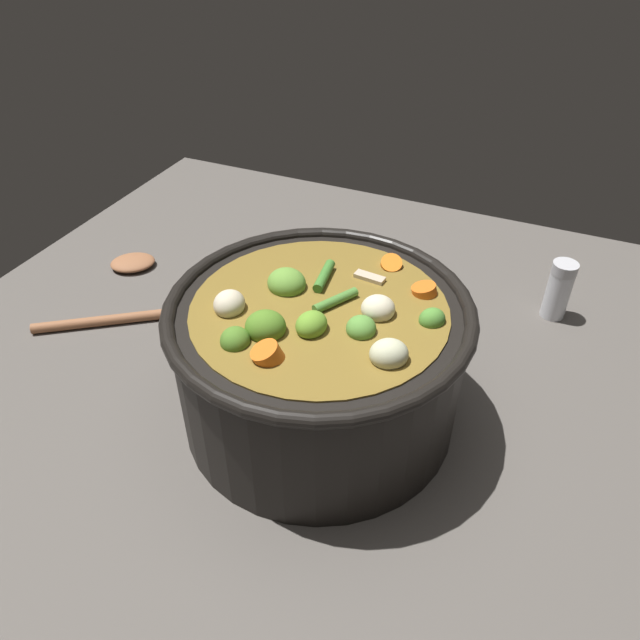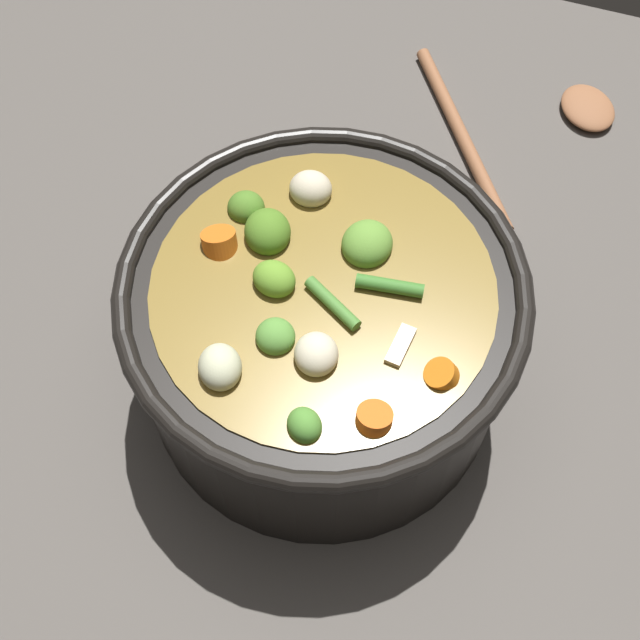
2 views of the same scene
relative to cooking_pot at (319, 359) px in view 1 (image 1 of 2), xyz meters
name	(u,v)px [view 1 (image 1 of 2)]	position (x,y,z in m)	size (l,w,h in m)	color
ground_plane	(319,412)	(0.00, 0.00, -0.08)	(1.10, 1.10, 0.00)	#514C47
cooking_pot	(319,359)	(0.00, 0.00, 0.00)	(0.31, 0.31, 0.17)	black
wooden_spoon	(131,287)	(0.11, 0.35, -0.07)	(0.23, 0.23, 0.02)	#925C3B
salt_shaker	(559,290)	(0.30, -0.22, -0.04)	(0.03, 0.03, 0.08)	silver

